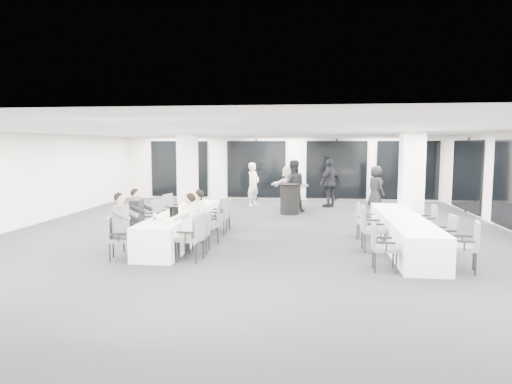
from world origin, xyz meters
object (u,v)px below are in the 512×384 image
at_px(chair_main_right_fourth, 221,214).
at_px(standing_guest_d, 330,180).
at_px(standing_guest_b, 293,182).
at_px(chair_main_left_fourth, 161,214).
at_px(chair_side_right_far, 429,220).
at_px(chair_main_left_far, 172,208).
at_px(ice_bucket_near, 174,211).
at_px(chair_main_left_mid, 148,218).
at_px(chair_main_right_mid, 213,221).
at_px(standing_guest_c, 292,186).
at_px(ice_bucket_far, 198,200).
at_px(standing_guest_a, 253,181).
at_px(chair_side_right_mid, 447,232).
at_px(chair_main_right_second, 203,230).
at_px(chair_side_left_far, 363,218).
at_px(chair_main_left_near, 117,235).
at_px(standing_guest_f, 288,184).
at_px(chair_side_left_near, 380,244).
at_px(banquet_table_main, 183,225).
at_px(chair_side_right_near, 468,243).
at_px(standing_guest_e, 376,184).
at_px(cocktail_table, 290,199).
at_px(standing_guest_g, 187,181).
at_px(chair_main_right_far, 225,212).
at_px(chair_main_left_second, 133,225).
at_px(chair_side_left_mid, 370,226).
at_px(chair_main_right_near, 194,234).
at_px(banquet_table_side, 403,232).

relative_size(chair_main_right_fourth, standing_guest_d, 0.47).
height_order(chair_main_right_fourth, standing_guest_b, standing_guest_b).
height_order(chair_main_left_fourth, chair_side_right_far, chair_main_left_fourth).
height_order(chair_main_left_far, ice_bucket_near, ice_bucket_near).
relative_size(chair_main_left_mid, chair_main_right_mid, 1.08).
height_order(standing_guest_c, ice_bucket_far, standing_guest_c).
distance_m(chair_main_right_fourth, standing_guest_a, 5.96).
bearing_deg(chair_side_right_mid, ice_bucket_near, 81.57).
bearing_deg(chair_main_left_mid, chair_main_right_second, 47.74).
distance_m(chair_main_left_far, chair_side_left_far, 5.54).
relative_size(chair_main_left_near, standing_guest_f, 0.49).
distance_m(chair_main_left_near, chair_side_left_near, 5.45).
bearing_deg(banquet_table_main, chair_main_left_fourth, 138.63).
distance_m(chair_main_right_second, chair_side_right_near, 5.53).
bearing_deg(banquet_table_main, standing_guest_e, 49.38).
bearing_deg(chair_main_left_fourth, standing_guest_d, 154.65).
xyz_separation_m(cocktail_table, chair_main_right_second, (-1.69, -5.96, -0.02)).
relative_size(cocktail_table, standing_guest_g, 0.61).
xyz_separation_m(chair_main_right_far, chair_side_right_far, (5.45, -0.74, 0.02)).
relative_size(chair_main_left_second, standing_guest_b, 0.48).
distance_m(chair_main_right_far, standing_guest_g, 6.88).
xyz_separation_m(standing_guest_e, standing_guest_g, (-7.76, 1.08, -0.05)).
distance_m(chair_main_left_far, chair_side_right_near, 8.15).
xyz_separation_m(chair_side_left_mid, standing_guest_f, (-2.21, 6.75, 0.35)).
bearing_deg(chair_side_left_near, standing_guest_f, -163.68).
height_order(chair_side_right_mid, standing_guest_g, standing_guest_g).
bearing_deg(chair_main_left_far, chair_side_right_mid, 83.28).
bearing_deg(chair_side_left_near, chair_side_right_near, 95.67).
height_order(standing_guest_a, standing_guest_c, standing_guest_a).
relative_size(chair_side_right_mid, standing_guest_g, 0.51).
xyz_separation_m(chair_side_right_near, standing_guest_g, (-8.31, 9.98, 0.30)).
relative_size(chair_main_left_fourth, standing_guest_e, 0.51).
distance_m(banquet_table_main, standing_guest_e, 8.82).
distance_m(chair_side_right_near, standing_guest_d, 9.17).
xyz_separation_m(chair_main_right_near, standing_guest_c, (1.66, 8.51, 0.28)).
xyz_separation_m(banquet_table_main, chair_main_left_fourth, (-0.83, 0.73, 0.16)).
relative_size(chair_main_left_mid, chair_side_left_mid, 0.98).
height_order(chair_main_left_second, chair_side_left_mid, chair_side_left_mid).
xyz_separation_m(chair_main_left_second, chair_side_left_near, (5.45, -1.11, -0.05)).
bearing_deg(banquet_table_side, standing_guest_d, 101.91).
height_order(chair_main_left_fourth, chair_main_right_second, chair_main_left_fourth).
distance_m(chair_main_right_fourth, chair_side_right_mid, 5.66).
bearing_deg(standing_guest_g, chair_side_right_mid, -33.56).
bearing_deg(chair_main_left_fourth, chair_side_right_mid, 91.17).
bearing_deg(chair_side_left_near, banquet_table_side, 159.55).
xyz_separation_m(banquet_table_main, chair_side_right_mid, (6.27, -0.86, 0.14)).
distance_m(chair_main_left_far, chair_main_right_mid, 2.55).
relative_size(chair_main_left_second, chair_main_right_fourth, 1.00).
relative_size(chair_side_left_mid, ice_bucket_near, 4.20).
xyz_separation_m(banquet_table_side, chair_side_left_far, (-0.83, 1.05, 0.16)).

